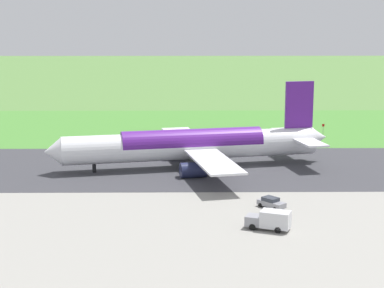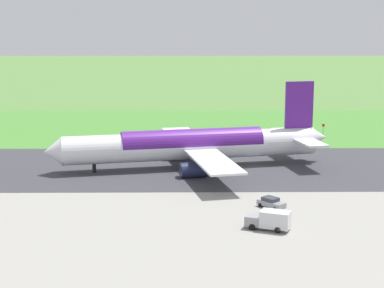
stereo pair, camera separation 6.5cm
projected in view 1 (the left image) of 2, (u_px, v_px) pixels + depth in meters
name	position (u px, v px, depth m)	size (l,w,h in m)	color
ground_plane	(254.00, 167.00, 117.37)	(800.00, 800.00, 0.00)	#547F3D
runway_asphalt	(254.00, 167.00, 117.37)	(600.00, 35.45, 0.06)	#38383D
grass_verge_foreground	(237.00, 133.00, 153.57)	(600.00, 80.00, 0.04)	#478534
airliner_main	(194.00, 145.00, 116.49)	(53.75, 44.29, 15.88)	white
service_truck_fuel	(270.00, 220.00, 81.64)	(6.22, 4.23, 2.65)	gray
service_car_ops	(271.00, 203.00, 91.41)	(4.16, 4.32, 1.62)	gray
no_stopping_sign	(323.00, 129.00, 149.91)	(0.60, 0.10, 2.84)	slate
traffic_cone_orange	(304.00, 132.00, 152.88)	(0.40, 0.40, 0.55)	orange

